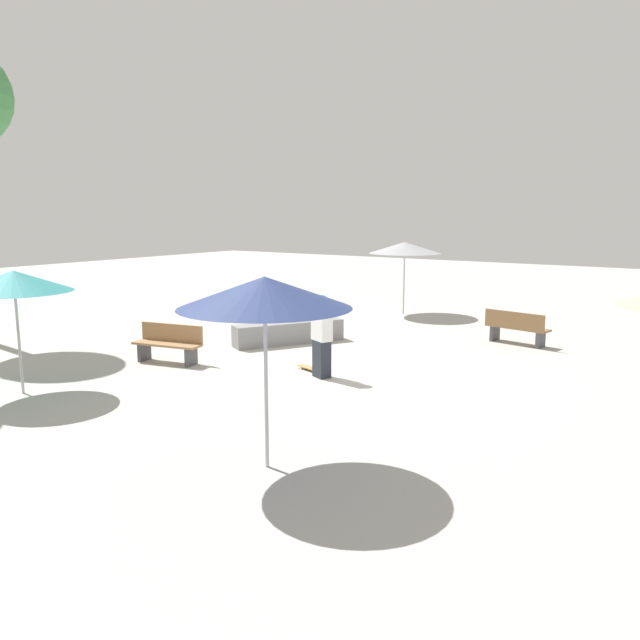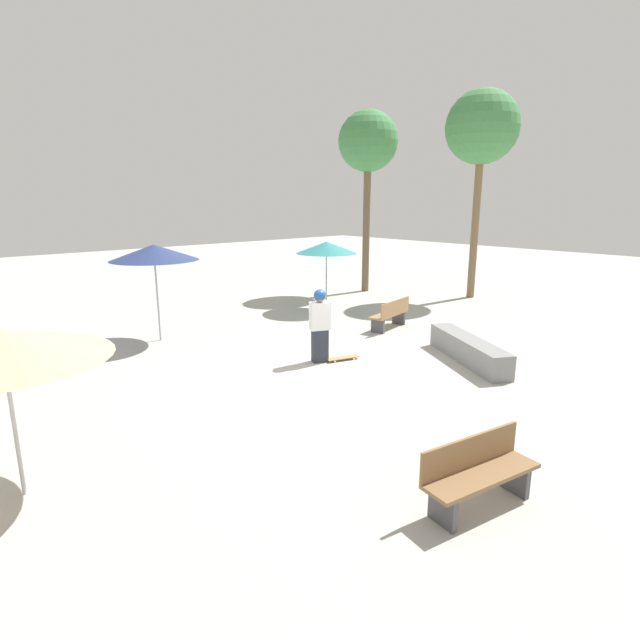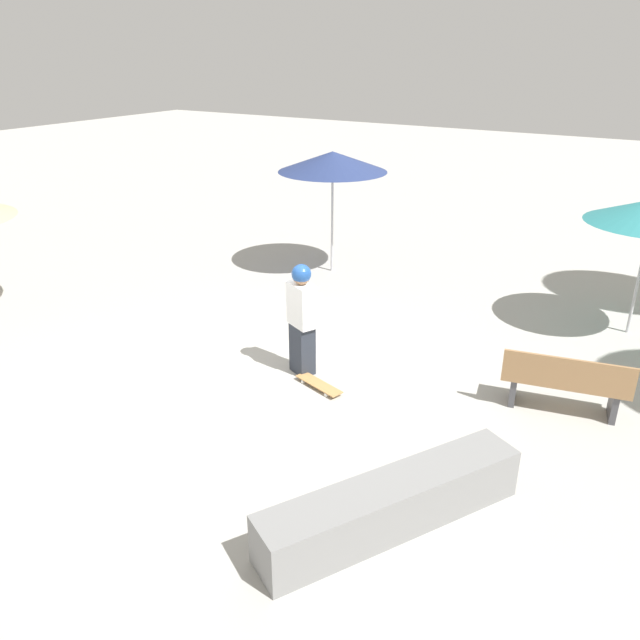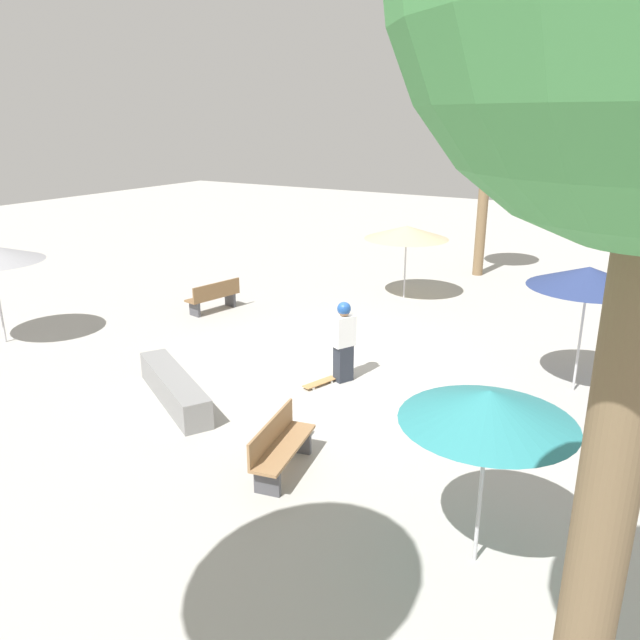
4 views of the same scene
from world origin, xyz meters
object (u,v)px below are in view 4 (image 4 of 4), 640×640
Objects in this scene: skater_main at (344,339)px; palm_tree_right at (488,144)px; bench_far at (280,447)px; skateboard at (320,382)px; shade_umbrella_navy at (588,277)px; shade_umbrella_teal at (489,406)px; shade_umbrella_tan at (407,232)px; concrete_ledge at (174,388)px; bench_near at (214,297)px.

palm_tree_right is (-0.43, 10.24, 3.40)m from skater_main.
skateboard is at bearing -171.02° from bench_far.
skater_main is 2.05× the size of skateboard.
shade_umbrella_navy reaches higher than shade_umbrella_teal.
shade_umbrella_tan is 4.67m from palm_tree_right.
skateboard is 0.34× the size of shade_umbrella_tan.
palm_tree_right is at bearing -152.51° from skater_main.
shade_umbrella_navy is (6.42, 4.46, 2.04)m from concrete_ledge.
concrete_ledge reaches higher than skateboard.
bench_far is 10.23m from shade_umbrella_tan.
palm_tree_right reaches higher than shade_umbrella_navy.
bench_far is 0.73× the size of shade_umbrella_teal.
bench_far is (0.87, -3.52, -0.48)m from skater_main.
shade_umbrella_teal is (3.18, -0.43, 1.66)m from bench_far.
skater_main is 5.77m from shade_umbrella_teal.
shade_umbrella_teal reaches higher than bench_far.
shade_umbrella_navy reaches higher than shade_umbrella_tan.
concrete_ledge is 6.72m from shade_umbrella_teal.
palm_tree_right is (1.84, 12.77, 4.04)m from concrete_ledge.
skateboard is at bearing 46.27° from concrete_ledge.
shade_umbrella_tan reaches higher than skateboard.
skateboard is at bearing -89.20° from palm_tree_right.
skater_main reaches higher than bench_far.
skater_main is 3.46m from concrete_ledge.
bench_near is (-5.10, 2.76, 0.37)m from skateboard.
skater_main is 0.67× the size of shade_umbrella_navy.
skater_main reaches higher than bench_near.
skateboard is 0.33× the size of shade_umbrella_navy.
shade_umbrella_tan is at bearing -153.31° from skateboard.
bench_near is at bearing 122.79° from concrete_ledge.
shade_umbrella_tan is (-1.44, 6.33, 1.06)m from skater_main.
skateboard is 0.50× the size of bench_far.
skateboard is 0.15× the size of palm_tree_right.
shade_umbrella_teal is at bearing -112.65° from bench_near.
bench_near is 9.73m from shade_umbrella_navy.
shade_umbrella_teal is at bearing 70.78° from skater_main.
shade_umbrella_navy is at bearing 88.93° from shade_umbrella_teal.
bench_near and bench_far have the same top height.
shade_umbrella_teal is at bearing -72.48° from palm_tree_right.
skater_main is at bearing -87.58° from palm_tree_right.
skater_main is at bearing 135.70° from shade_umbrella_teal.
shade_umbrella_navy is 1.11× the size of shade_umbrella_teal.
shade_umbrella_teal is 11.65m from shade_umbrella_tan.
shade_umbrella_tan is (-5.60, 4.40, -0.34)m from shade_umbrella_navy.
concrete_ledge is at bearing -145.22° from shade_umbrella_navy.
shade_umbrella_teal is (4.33, -3.49, 2.02)m from skateboard.
skater_main is at bearing -102.27° from bench_near.
shade_umbrella_teal is at bearing -91.07° from shade_umbrella_navy.
skater_main is 0.69× the size of shade_umbrella_tan.
bench_far is at bearing 172.35° from shade_umbrella_teal.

